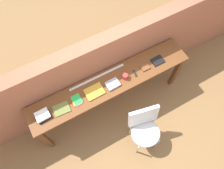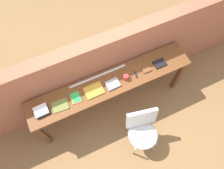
# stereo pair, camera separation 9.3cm
# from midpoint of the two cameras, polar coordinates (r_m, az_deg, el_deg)

# --- Properties ---
(ground_plane) EXTENTS (40.00, 40.00, 0.00)m
(ground_plane) POSITION_cam_midpoint_polar(r_m,az_deg,el_deg) (3.87, 1.12, -8.83)
(ground_plane) COLOR olive
(brick_wall_back) EXTENTS (6.00, 0.20, 1.46)m
(brick_wall_back) POSITION_cam_midpoint_polar(r_m,az_deg,el_deg) (3.43, -3.94, 3.84)
(brick_wall_back) COLOR #9E5B42
(brick_wall_back) RESTS_ON ground
(sideboard) EXTENTS (2.50, 0.44, 0.88)m
(sideboard) POSITION_cam_midpoint_polar(r_m,az_deg,el_deg) (3.27, -1.24, -0.57)
(sideboard) COLOR brown
(sideboard) RESTS_ON ground
(chair_white_moulded) EXTENTS (0.52, 0.53, 0.89)m
(chair_white_moulded) POSITION_cam_midpoint_polar(r_m,az_deg,el_deg) (3.30, 7.74, -11.04)
(chair_white_moulded) COLOR silver
(chair_white_moulded) RESTS_ON ground
(book_stack_leftmost) EXTENTS (0.20, 0.17, 0.06)m
(book_stack_leftmost) POSITION_cam_midpoint_polar(r_m,az_deg,el_deg) (3.08, -18.41, -7.73)
(book_stack_leftmost) COLOR black
(book_stack_leftmost) RESTS_ON sideboard
(magazine_cycling) EXTENTS (0.23, 0.18, 0.02)m
(magazine_cycling) POSITION_cam_midpoint_polar(r_m,az_deg,el_deg) (3.07, -13.91, -6.23)
(magazine_cycling) COLOR olive
(magazine_cycling) RESTS_ON sideboard
(pamphlet_pile_colourful) EXTENTS (0.14, 0.19, 0.01)m
(pamphlet_pile_colourful) POSITION_cam_midpoint_polar(r_m,az_deg,el_deg) (3.07, -10.07, -4.05)
(pamphlet_pile_colourful) COLOR yellow
(pamphlet_pile_colourful) RESTS_ON sideboard
(book_open_centre) EXTENTS (0.27, 0.20, 0.02)m
(book_open_centre) POSITION_cam_midpoint_polar(r_m,az_deg,el_deg) (3.08, -5.50, -1.89)
(book_open_centre) COLOR gold
(book_open_centre) RESTS_ON sideboard
(book_grey_hardcover) EXTENTS (0.20, 0.15, 0.04)m
(book_grey_hardcover) POSITION_cam_midpoint_polar(r_m,az_deg,el_deg) (3.11, -0.67, 0.09)
(book_grey_hardcover) COLOR #9E9EA3
(book_grey_hardcover) RESTS_ON sideboard
(mug) EXTENTS (0.11, 0.08, 0.09)m
(mug) POSITION_cam_midpoint_polar(r_m,az_deg,el_deg) (3.14, 2.65, 2.09)
(mug) COLOR red
(mug) RESTS_ON sideboard
(multitool_folded) EXTENTS (0.04, 0.11, 0.02)m
(multitool_folded) POSITION_cam_midpoint_polar(r_m,az_deg,el_deg) (3.22, 5.23, 2.89)
(multitool_folded) COLOR black
(multitool_folded) RESTS_ON sideboard
(leather_journal_brown) EXTENTS (0.13, 0.10, 0.02)m
(leather_journal_brown) POSITION_cam_midpoint_polar(r_m,az_deg,el_deg) (3.28, 7.86, 4.43)
(leather_journal_brown) COLOR brown
(leather_journal_brown) RESTS_ON sideboard
(book_repair_rightmost) EXTENTS (0.19, 0.14, 0.02)m
(book_repair_rightmost) POSITION_cam_midpoint_polar(r_m,az_deg,el_deg) (3.37, 11.05, 6.10)
(book_repair_rightmost) COLOR black
(book_repair_rightmost) RESTS_ON sideboard
(ruler_metal_back_edge) EXTENTS (0.88, 0.03, 0.00)m
(ruler_metal_back_edge) POSITION_cam_midpoint_polar(r_m,az_deg,el_deg) (3.19, -4.73, 1.95)
(ruler_metal_back_edge) COLOR silver
(ruler_metal_back_edge) RESTS_ON sideboard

